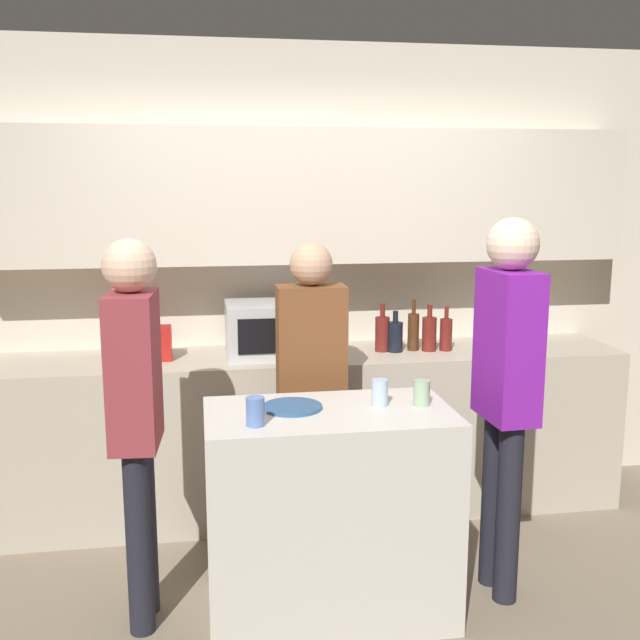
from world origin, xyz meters
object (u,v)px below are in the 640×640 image
object	(u,v)px
bottle_4	(446,334)
bottle_3	(429,333)
cup_1	(255,411)
cup_2	(422,393)
potted_plant	(519,313)
person_right	(135,401)
plate_on_island	(292,407)
bottle_2	(413,331)
bottle_0	(382,333)
microwave	(273,329)
person_center	(311,374)
bottle_1	(395,336)
person_left	(507,374)
cup_0	(380,393)
toaster	(147,343)

from	to	relation	value
bottle_4	bottle_3	bearing A→B (deg)	175.84
bottle_3	cup_1	bearing A→B (deg)	-132.73
bottle_4	cup_2	distance (m)	1.12
potted_plant	person_right	xyz separation A→B (m)	(-2.14, -1.03, -0.13)
plate_on_island	cup_2	distance (m)	0.57
bottle_2	bottle_0	bearing A→B (deg)	178.59
microwave	person_center	bearing A→B (deg)	-74.67
bottle_2	person_center	bearing A→B (deg)	-142.92
bottle_0	bottle_3	bearing A→B (deg)	-7.34
bottle_3	bottle_0	bearing A→B (deg)	172.66
microwave	cup_2	xyz separation A→B (m)	(0.55, -1.07, -0.10)
plate_on_island	bottle_2	bearing A→B (deg)	50.55
bottle_1	person_center	world-z (taller)	person_center
bottle_4	plate_on_island	world-z (taller)	bottle_4
potted_plant	bottle_2	world-z (taller)	potted_plant
bottle_0	person_center	world-z (taller)	person_center
plate_on_island	person_left	bearing A→B (deg)	-1.10
bottle_4	person_left	xyz separation A→B (m)	(-0.05, -1.00, 0.02)
bottle_2	person_right	xyz separation A→B (m)	(-1.50, -1.02, -0.05)
cup_2	bottle_4	bearing A→B (deg)	66.00
bottle_4	cup_1	world-z (taller)	bottle_4
bottle_3	cup_0	xyz separation A→B (m)	(-0.54, -1.00, -0.05)
potted_plant	plate_on_island	bearing A→B (deg)	-145.37
toaster	bottle_1	distance (m)	1.40
bottle_0	bottle_2	world-z (taller)	bottle_2
cup_0	person_left	size ratio (longest dim) A/B	0.07
person_right	cup_0	bearing A→B (deg)	92.88
microwave	cup_1	xyz separation A→B (m)	(-0.19, -1.23, -0.09)
plate_on_island	bottle_0	bearing A→B (deg)	57.42
plate_on_island	cup_0	size ratio (longest dim) A/B	2.22
bottle_2	person_right	bearing A→B (deg)	-145.79
bottle_1	bottle_3	world-z (taller)	bottle_3
bottle_2	cup_2	size ratio (longest dim) A/B	2.64
cup_0	person_right	distance (m)	1.04
bottle_0	person_left	world-z (taller)	person_left
toaster	plate_on_island	distance (m)	1.23
person_center	potted_plant	bearing A→B (deg)	-157.90
bottle_0	cup_1	distance (m)	1.48
bottle_0	plate_on_island	size ratio (longest dim) A/B	1.06
bottle_3	person_right	bearing A→B (deg)	-148.06
bottle_0	bottle_3	xyz separation A→B (m)	(0.27, -0.03, -0.00)
cup_1	person_left	size ratio (longest dim) A/B	0.07
cup_1	cup_2	size ratio (longest dim) A/B	1.05
cup_1	person_left	world-z (taller)	person_left
person_left	toaster	bearing A→B (deg)	55.09
toaster	bottle_3	world-z (taller)	bottle_3
toaster	bottle_0	distance (m)	1.33
cup_0	person_right	world-z (taller)	person_right
bottle_2	bottle_3	bearing A→B (deg)	-19.27
toaster	cup_1	size ratio (longest dim) A/B	2.21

